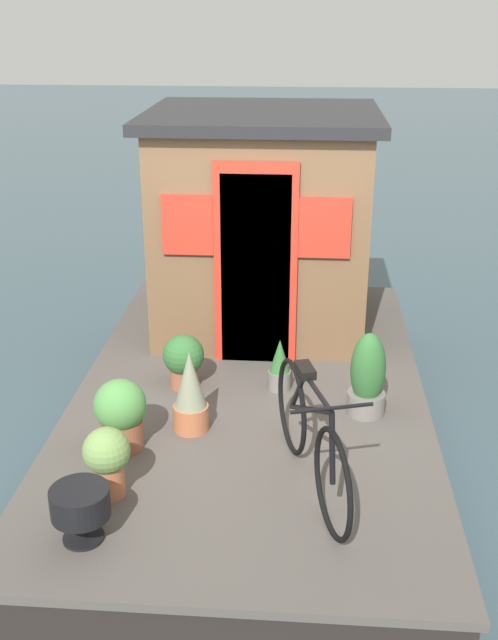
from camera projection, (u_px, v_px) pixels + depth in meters
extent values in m
plane|color=#384C54|center=(251.00, 440.00, 6.61)|extent=(60.00, 60.00, 0.00)
cube|color=#4C4742|center=(251.00, 391.00, 6.43)|extent=(5.09, 2.90, 0.06)
cube|color=black|center=(251.00, 417.00, 6.52)|extent=(4.99, 2.84, 0.45)
cube|color=brown|center=(262.00, 227.00, 7.36)|extent=(1.78, 1.94, 1.99)
cube|color=#28282B|center=(263.00, 116.00, 6.96)|extent=(1.98, 2.14, 0.10)
cube|color=#144733|center=(256.00, 271.00, 6.58)|extent=(0.04, 0.60, 1.70)
cube|color=red|center=(256.00, 266.00, 6.55)|extent=(0.03, 0.72, 1.80)
cube|color=red|center=(325.00, 228.00, 6.38)|extent=(0.03, 0.44, 0.52)
cube|color=red|center=(187.00, 225.00, 6.46)|extent=(0.03, 0.44, 0.52)
torus|color=black|center=(333.00, 484.00, 4.54)|extent=(0.67, 0.23, 0.69)
torus|color=black|center=(292.00, 407.00, 5.41)|extent=(0.67, 0.23, 0.69)
cylinder|color=black|center=(310.00, 409.00, 4.92)|extent=(0.87, 0.29, 0.47)
cylinder|color=black|center=(318.00, 392.00, 4.71)|extent=(0.56, 0.19, 0.06)
cylinder|color=black|center=(298.00, 391.00, 5.19)|extent=(0.33, 0.13, 0.43)
cylinder|color=black|center=(332.00, 449.00, 4.49)|extent=(0.12, 0.07, 0.45)
cube|color=black|center=(305.00, 370.00, 4.96)|extent=(0.22, 0.15, 0.06)
cylinder|color=black|center=(332.00, 408.00, 4.43)|extent=(0.16, 0.49, 0.02)
cylinder|color=slate|center=(366.00, 403.00, 5.99)|extent=(0.30, 0.30, 0.18)
ellipsoid|color=#2D602D|center=(368.00, 369.00, 5.87)|extent=(0.27, 0.27, 0.59)
cylinder|color=#935138|center=(184.00, 377.00, 6.40)|extent=(0.24, 0.24, 0.17)
sphere|color=#2D602D|center=(183.00, 355.00, 6.32)|extent=(0.35, 0.35, 0.35)
cylinder|color=#935138|center=(122.00, 434.00, 5.52)|extent=(0.31, 0.31, 0.21)
ellipsoid|color=#4C8942|center=(120.00, 405.00, 5.43)|extent=(0.38, 0.38, 0.38)
cylinder|color=#B2603D|center=(191.00, 417.00, 5.75)|extent=(0.27, 0.27, 0.20)
cone|color=gray|center=(190.00, 379.00, 5.63)|extent=(0.24, 0.24, 0.44)
cylinder|color=#B2603D|center=(109.00, 480.00, 4.98)|extent=(0.21, 0.21, 0.23)
sphere|color=#70934C|center=(106.00, 451.00, 4.89)|extent=(0.31, 0.31, 0.31)
cylinder|color=slate|center=(279.00, 380.00, 6.36)|extent=(0.19, 0.19, 0.16)
cone|color=#2D602D|center=(280.00, 356.00, 6.28)|extent=(0.17, 0.17, 0.28)
cylinder|color=black|center=(80.00, 502.00, 4.50)|extent=(0.36, 0.36, 0.18)
cylinder|color=black|center=(83.00, 527.00, 4.57)|extent=(0.04, 0.04, 0.17)
cylinder|color=black|center=(84.00, 537.00, 4.60)|extent=(0.25, 0.25, 0.02)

